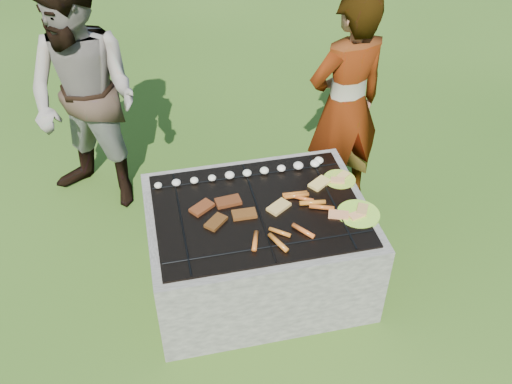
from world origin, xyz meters
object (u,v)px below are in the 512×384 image
Objects in this scene: fire_pit at (258,249)px; plate_near at (358,214)px; cook at (345,106)px; bystander at (85,99)px; plate_far at (340,179)px.

plate_near is at bearing -16.74° from fire_pit.
fire_pit is 0.67m from plate_near.
bystander is (-1.72, 0.39, 0.05)m from cook.
plate_near is 0.90m from cook.
plate_near is at bearing -89.91° from plate_far.
bystander is at bearing 131.40° from fire_pit.
cook is 1.76m from bystander.
fire_pit is at bearing -12.01° from bystander.
plate_near reaches higher than plate_far.
plate_near is at bearing 62.87° from cook.
plate_far is 0.77× the size of plate_near.
plate_far is 1.78m from bystander.
plate_near is 0.15× the size of bystander.
cook is (0.76, 0.69, 0.52)m from fire_pit.
plate_far reaches higher than fire_pit.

